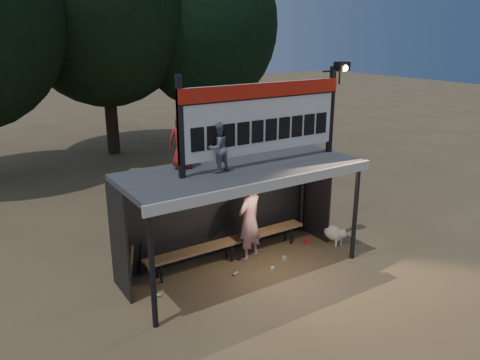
# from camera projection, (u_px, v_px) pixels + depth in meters

# --- Properties ---
(ground) EXTENTS (80.00, 80.00, 0.00)m
(ground) POSITION_uv_depth(u_px,v_px,m) (242.00, 269.00, 10.16)
(ground) COLOR brown
(ground) RESTS_ON ground
(player) EXTENTS (0.79, 0.65, 1.87)m
(player) POSITION_uv_depth(u_px,v_px,m) (249.00, 220.00, 10.37)
(player) COLOR silver
(player) RESTS_ON ground
(child_a) EXTENTS (0.55, 0.47, 0.97)m
(child_a) POSITION_uv_depth(u_px,v_px,m) (218.00, 148.00, 8.98)
(child_a) COLOR slate
(child_a) RESTS_ON dugout_shelter
(child_b) EXTENTS (0.63, 0.54, 1.10)m
(child_b) POSITION_uv_depth(u_px,v_px,m) (182.00, 141.00, 9.24)
(child_b) COLOR red
(child_b) RESTS_ON dugout_shelter
(dugout_shelter) EXTENTS (5.10, 2.08, 2.32)m
(dugout_shelter) POSITION_uv_depth(u_px,v_px,m) (236.00, 186.00, 9.80)
(dugout_shelter) COLOR #39393B
(dugout_shelter) RESTS_ON ground
(scoreboard_assembly) EXTENTS (4.10, 0.27, 1.99)m
(scoreboard_assembly) POSITION_uv_depth(u_px,v_px,m) (266.00, 115.00, 9.44)
(scoreboard_assembly) COLOR black
(scoreboard_assembly) RESTS_ON dugout_shelter
(bench) EXTENTS (4.00, 0.35, 0.48)m
(bench) POSITION_uv_depth(u_px,v_px,m) (229.00, 242.00, 10.47)
(bench) COLOR #936B45
(bench) RESTS_ON ground
(tree_right) EXTENTS (6.08, 6.08, 8.72)m
(tree_right) POSITION_uv_depth(u_px,v_px,m) (206.00, 25.00, 19.58)
(tree_right) COLOR #302015
(tree_right) RESTS_ON ground
(dog) EXTENTS (0.36, 0.81, 0.49)m
(dog) POSITION_uv_depth(u_px,v_px,m) (335.00, 233.00, 11.32)
(dog) COLOR silver
(dog) RESTS_ON ground
(bats) EXTENTS (0.69, 0.35, 0.84)m
(bats) POSITION_uv_depth(u_px,v_px,m) (136.00, 261.00, 9.61)
(bats) COLOR olive
(bats) RESTS_ON ground
(litter) EXTENTS (4.15, 1.41, 0.08)m
(litter) POSITION_uv_depth(u_px,v_px,m) (240.00, 265.00, 10.27)
(litter) COLOR #B1291E
(litter) RESTS_ON ground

